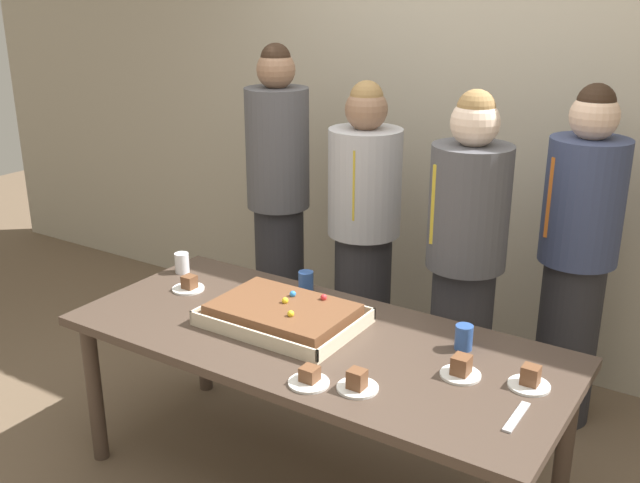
{
  "coord_description": "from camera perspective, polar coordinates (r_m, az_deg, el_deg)",
  "views": [
    {
      "loc": [
        1.47,
        -2.24,
        2.09
      ],
      "look_at": [
        -0.07,
        0.15,
        1.08
      ],
      "focal_mm": 41.19,
      "sensor_mm": 36.0,
      "label": 1
    }
  ],
  "objects": [
    {
      "name": "interior_back_panel",
      "position": [
        4.15,
        11.99,
        10.99
      ],
      "size": [
        8.0,
        0.12,
        3.0
      ],
      "primitive_type": "cube",
      "color": "#B2A893",
      "rests_on": "ground_plane"
    },
    {
      "name": "party_table",
      "position": [
        3.04,
        -0.42,
        -8.66
      ],
      "size": [
        2.06,
        0.89,
        0.73
      ],
      "color": "#47382D",
      "rests_on": "ground_plane"
    },
    {
      "name": "sheet_cake",
      "position": [
        3.09,
        -2.89,
        -5.68
      ],
      "size": [
        0.64,
        0.45,
        0.11
      ],
      "color": "beige",
      "rests_on": "party_table"
    },
    {
      "name": "plated_slice_near_left",
      "position": [
        2.63,
        2.91,
        -10.95
      ],
      "size": [
        0.15,
        0.15,
        0.08
      ],
      "color": "white",
      "rests_on": "party_table"
    },
    {
      "name": "plated_slice_near_right",
      "position": [
        2.67,
        -0.85,
        -10.61
      ],
      "size": [
        0.15,
        0.15,
        0.06
      ],
      "color": "white",
      "rests_on": "party_table"
    },
    {
      "name": "plated_slice_far_left",
      "position": [
        2.76,
        10.89,
        -9.71
      ],
      "size": [
        0.15,
        0.15,
        0.08
      ],
      "color": "white",
      "rests_on": "party_table"
    },
    {
      "name": "plated_slice_far_right",
      "position": [
        3.48,
        -10.16,
        -3.39
      ],
      "size": [
        0.15,
        0.15,
        0.07
      ],
      "color": "white",
      "rests_on": "party_table"
    },
    {
      "name": "plated_slice_center_front",
      "position": [
        2.75,
        15.99,
        -10.32
      ],
      "size": [
        0.15,
        0.15,
        0.08
      ],
      "color": "white",
      "rests_on": "party_table"
    },
    {
      "name": "drink_cup_nearest",
      "position": [
        2.94,
        11.11,
        -7.31
      ],
      "size": [
        0.07,
        0.07,
        0.1
      ],
      "primitive_type": "cylinder",
      "color": "#2D5199",
      "rests_on": "party_table"
    },
    {
      "name": "drink_cup_middle",
      "position": [
        3.68,
        -10.68,
        -1.64
      ],
      "size": [
        0.07,
        0.07,
        0.1
      ],
      "primitive_type": "cylinder",
      "color": "white",
      "rests_on": "party_table"
    },
    {
      "name": "drink_cup_far_end",
      "position": [
        3.39,
        -1.1,
        -3.16
      ],
      "size": [
        0.07,
        0.07,
        0.1
      ],
      "primitive_type": "cylinder",
      "color": "#2D5199",
      "rests_on": "party_table"
    },
    {
      "name": "cake_server_utensil",
      "position": [
        2.57,
        15.03,
        -13.02
      ],
      "size": [
        0.03,
        0.2,
        0.01
      ],
      "primitive_type": "cube",
      "color": "silver",
      "rests_on": "party_table"
    },
    {
      "name": "person_serving_front",
      "position": [
        3.66,
        19.33,
        -1.12
      ],
      "size": [
        0.36,
        0.36,
        1.67
      ],
      "rotation": [
        0.0,
        0.0,
        -2.26
      ],
      "color": "#28282D",
      "rests_on": "ground_plane"
    },
    {
      "name": "person_green_shirt_behind",
      "position": [
        4.06,
        -3.24,
        3.0
      ],
      "size": [
        0.34,
        0.34,
        1.79
      ],
      "rotation": [
        0.0,
        0.0,
        -0.93
      ],
      "color": "#28282D",
      "rests_on": "ground_plane"
    },
    {
      "name": "person_striped_tie_right",
      "position": [
        3.87,
        3.42,
        0.62
      ],
      "size": [
        0.38,
        0.38,
        1.63
      ],
      "rotation": [
        0.0,
        0.0,
        -1.42
      ],
      "color": "#28282D",
      "rests_on": "ground_plane"
    },
    {
      "name": "person_far_right_suit",
      "position": [
        3.43,
        11.19,
        -1.87
      ],
      "size": [
        0.36,
        0.36,
        1.66
      ],
      "rotation": [
        0.0,
        0.0,
        -2.18
      ],
      "color": "#28282D",
      "rests_on": "ground_plane"
    }
  ]
}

